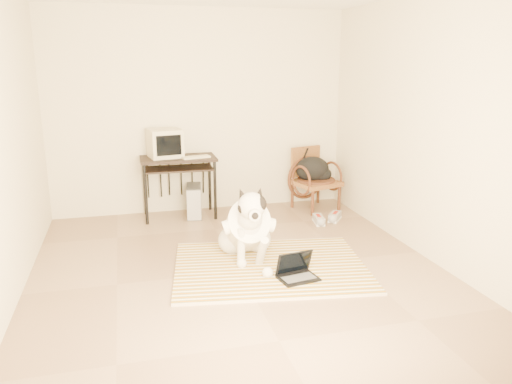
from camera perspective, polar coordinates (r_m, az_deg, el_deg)
name	(u,v)px	position (r m, az deg, el deg)	size (l,w,h in m)	color
floor	(239,271)	(5.01, -1.95, -9.03)	(4.50, 4.50, 0.00)	#8D7056
wall_back	(200,112)	(6.83, -6.37, 9.05)	(4.50, 4.50, 0.00)	beige
wall_front	(338,200)	(2.54, 9.35, -0.89)	(4.50, 4.50, 0.00)	beige
wall_left	(1,145)	(4.63, -27.10, 4.78)	(4.50, 4.50, 0.00)	beige
wall_right	(428,129)	(5.44, 19.07, 6.86)	(4.50, 4.50, 0.00)	beige
rug	(270,267)	(5.09, 1.65, -8.53)	(2.10, 1.73, 0.02)	#AF6B0E
dog	(247,228)	(5.18, -1.01, -4.10)	(0.57, 1.20, 0.86)	silver
laptop	(297,272)	(4.81, 4.66, -9.07)	(0.40, 0.32, 0.25)	black
computer_desk	(179,166)	(6.58, -8.85, 2.96)	(0.98, 0.55, 0.81)	black
crt_monitor	(165,143)	(6.59, -10.36, 5.51)	(0.46, 0.45, 0.36)	beige
desk_keyboard	(196,157)	(6.48, -6.88, 3.98)	(0.36, 0.13, 0.02)	beige
pc_tower	(194,201)	(6.70, -7.09, -1.03)	(0.25, 0.47, 0.42)	#4E4F51
rattan_chair	(314,179)	(7.01, 6.61, 1.54)	(0.69, 0.68, 0.85)	brown
backpack	(314,170)	(6.97, 6.63, 2.52)	(0.50, 0.39, 0.35)	black
sneaker_left	(319,220)	(6.46, 7.18, -3.18)	(0.16, 0.30, 0.10)	white
sneaker_right	(335,217)	(6.61, 9.00, -2.83)	(0.27, 0.30, 0.10)	white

